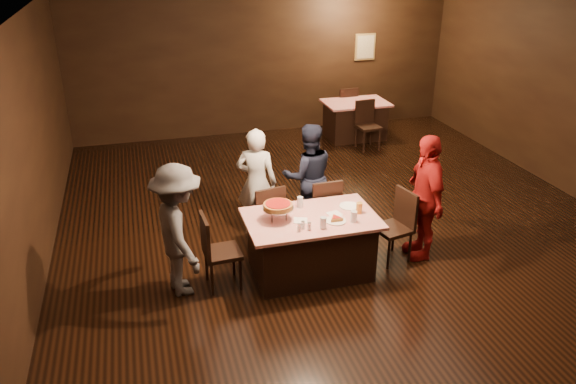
# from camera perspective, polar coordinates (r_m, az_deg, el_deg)

# --- Properties ---
(room) EXTENTS (10.00, 10.04, 3.02)m
(room) POSITION_cam_1_polar(r_m,az_deg,el_deg) (7.17, 7.18, 10.41)
(room) COLOR black
(room) RESTS_ON ground
(main_table) EXTENTS (1.60, 1.00, 0.77)m
(main_table) POSITION_cam_1_polar(r_m,az_deg,el_deg) (6.98, 2.31, -5.40)
(main_table) COLOR #A5110B
(main_table) RESTS_ON ground
(back_table) EXTENTS (1.30, 0.90, 0.77)m
(back_table) POSITION_cam_1_polar(r_m,az_deg,el_deg) (11.85, 6.82, 7.28)
(back_table) COLOR red
(back_table) RESTS_ON ground
(chair_far_left) EXTENTS (0.49, 0.49, 0.95)m
(chair_far_left) POSITION_cam_1_polar(r_m,az_deg,el_deg) (7.48, -2.36, -2.45)
(chair_far_left) COLOR black
(chair_far_left) RESTS_ON ground
(chair_far_right) EXTENTS (0.44, 0.44, 0.95)m
(chair_far_right) POSITION_cam_1_polar(r_m,az_deg,el_deg) (7.68, 3.46, -1.72)
(chair_far_right) COLOR black
(chair_far_right) RESTS_ON ground
(chair_end_left) EXTENTS (0.44, 0.44, 0.95)m
(chair_end_left) POSITION_cam_1_polar(r_m,az_deg,el_deg) (6.72, -6.70, -5.96)
(chair_end_left) COLOR black
(chair_end_left) RESTS_ON ground
(chair_end_right) EXTENTS (0.50, 0.50, 0.95)m
(chair_end_right) POSITION_cam_1_polar(r_m,az_deg,el_deg) (7.31, 10.58, -3.54)
(chair_end_right) COLOR black
(chair_end_right) RESTS_ON ground
(chair_back_near) EXTENTS (0.46, 0.46, 0.95)m
(chair_back_near) POSITION_cam_1_polar(r_m,az_deg,el_deg) (11.21, 8.18, 6.68)
(chair_back_near) COLOR black
(chair_back_near) RESTS_ON ground
(chair_back_far) EXTENTS (0.43, 0.43, 0.95)m
(chair_back_far) POSITION_cam_1_polar(r_m,az_deg,el_deg) (12.35, 5.79, 8.48)
(chair_back_far) COLOR black
(chair_back_far) RESTS_ON ground
(diner_white_jacket) EXTENTS (0.67, 0.57, 1.55)m
(diner_white_jacket) POSITION_cam_1_polar(r_m,az_deg,el_deg) (7.74, -3.21, 0.97)
(diner_white_jacket) COLOR silver
(diner_white_jacket) RESTS_ON ground
(diner_navy_hoodie) EXTENTS (0.79, 0.64, 1.54)m
(diner_navy_hoodie) POSITION_cam_1_polar(r_m,az_deg,el_deg) (7.95, 2.07, 1.62)
(diner_navy_hoodie) COLOR black
(diner_navy_hoodie) RESTS_ON ground
(diner_grey_knit) EXTENTS (0.78, 1.13, 1.60)m
(diner_grey_knit) POSITION_cam_1_polar(r_m,az_deg,el_deg) (6.54, -11.04, -3.87)
(diner_grey_knit) COLOR #4D4E51
(diner_grey_knit) RESTS_ON ground
(diner_red_shirt) EXTENTS (0.54, 1.03, 1.67)m
(diner_red_shirt) POSITION_cam_1_polar(r_m,az_deg,el_deg) (7.36, 13.72, -0.50)
(diner_red_shirt) COLOR maroon
(diner_red_shirt) RESTS_ON ground
(pizza_stand) EXTENTS (0.38, 0.38, 0.22)m
(pizza_stand) POSITION_cam_1_polar(r_m,az_deg,el_deg) (6.65, -1.02, -1.43)
(pizza_stand) COLOR black
(pizza_stand) RESTS_ON main_table
(plate_with_slice) EXTENTS (0.25, 0.25, 0.06)m
(plate_with_slice) POSITION_cam_1_polar(r_m,az_deg,el_deg) (6.71, 4.87, -2.80)
(plate_with_slice) COLOR white
(plate_with_slice) RESTS_ON main_table
(plate_empty) EXTENTS (0.25, 0.25, 0.01)m
(plate_empty) POSITION_cam_1_polar(r_m,az_deg,el_deg) (7.09, 6.23, -1.44)
(plate_empty) COLOR white
(plate_empty) RESTS_ON main_table
(glass_front_left) EXTENTS (0.08, 0.08, 0.14)m
(glass_front_left) POSITION_cam_1_polar(r_m,az_deg,el_deg) (6.52, 3.60, -3.14)
(glass_front_left) COLOR silver
(glass_front_left) RESTS_ON main_table
(glass_front_right) EXTENTS (0.08, 0.08, 0.14)m
(glass_front_right) POSITION_cam_1_polar(r_m,az_deg,el_deg) (6.69, 6.70, -2.50)
(glass_front_right) COLOR silver
(glass_front_right) RESTS_ON main_table
(glass_amber) EXTENTS (0.08, 0.08, 0.14)m
(glass_amber) POSITION_cam_1_polar(r_m,az_deg,el_deg) (6.91, 7.24, -1.62)
(glass_amber) COLOR #BF7F26
(glass_amber) RESTS_ON main_table
(glass_back) EXTENTS (0.08, 0.08, 0.14)m
(glass_back) POSITION_cam_1_polar(r_m,az_deg,el_deg) (7.00, 1.24, -1.05)
(glass_back) COLOR silver
(glass_back) RESTS_ON main_table
(condiments) EXTENTS (0.17, 0.10, 0.09)m
(condiments) POSITION_cam_1_polar(r_m,az_deg,el_deg) (6.48, 1.62, -3.49)
(condiments) COLOR silver
(condiments) RESTS_ON main_table
(napkin_center) EXTENTS (0.19, 0.19, 0.01)m
(napkin_center) POSITION_cam_1_polar(r_m,az_deg,el_deg) (6.88, 4.75, -2.25)
(napkin_center) COLOR white
(napkin_center) RESTS_ON main_table
(napkin_left) EXTENTS (0.21, 0.21, 0.01)m
(napkin_left) POSITION_cam_1_polar(r_m,az_deg,el_deg) (6.71, 1.27, -2.91)
(napkin_left) COLOR white
(napkin_left) RESTS_ON main_table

